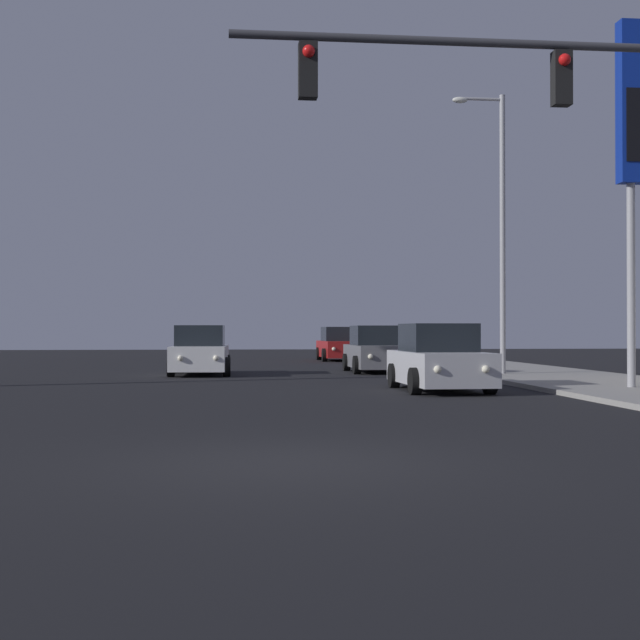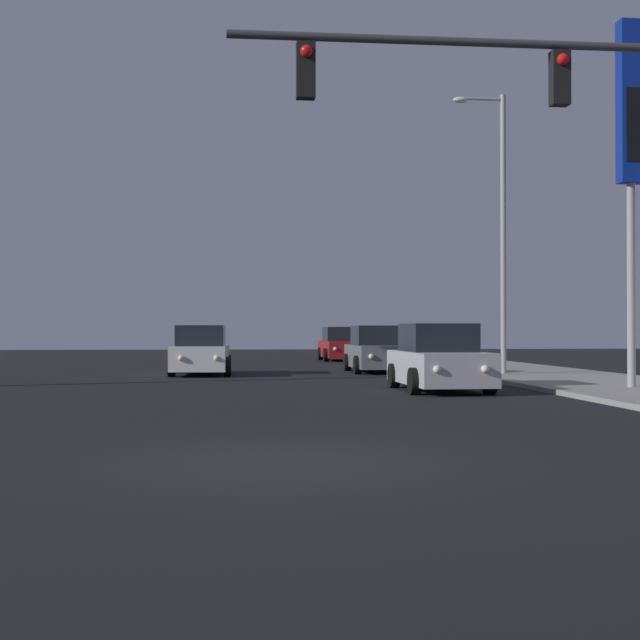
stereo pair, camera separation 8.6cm
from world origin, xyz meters
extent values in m
plane|color=black|center=(0.00, 0.00, 0.00)|extent=(120.00, 120.00, 0.00)
cube|color=silver|center=(-1.56, 20.32, 0.58)|extent=(1.95, 4.26, 0.80)
cube|color=black|center=(-1.56, 20.47, 1.33)|extent=(1.67, 2.05, 0.70)
cylinder|color=black|center=(-2.46, 19.02, 0.32)|extent=(0.24, 0.64, 0.64)
cylinder|color=black|center=(-0.66, 19.02, 0.32)|extent=(0.24, 0.64, 0.64)
cylinder|color=black|center=(-2.46, 21.62, 0.32)|extent=(0.24, 0.64, 0.64)
cylinder|color=black|center=(-0.66, 21.62, 0.32)|extent=(0.24, 0.64, 0.64)
sphere|color=#F2EACC|center=(-2.12, 18.20, 0.63)|extent=(0.18, 0.18, 0.18)
sphere|color=#F2EACC|center=(-1.00, 18.20, 0.63)|extent=(0.18, 0.18, 0.18)
cube|color=maroon|center=(4.96, 33.72, 0.58)|extent=(1.92, 4.25, 0.80)
cube|color=black|center=(4.96, 33.87, 1.33)|extent=(1.66, 2.05, 0.70)
cylinder|color=black|center=(4.06, 32.41, 0.32)|extent=(0.24, 0.64, 0.64)
cylinder|color=black|center=(5.86, 32.41, 0.32)|extent=(0.24, 0.64, 0.64)
cylinder|color=black|center=(4.06, 35.02, 0.32)|extent=(0.24, 0.64, 0.64)
cylinder|color=black|center=(5.86, 35.02, 0.32)|extent=(0.24, 0.64, 0.64)
sphere|color=#F2EACC|center=(4.40, 31.60, 0.63)|extent=(0.18, 0.18, 0.18)
sphere|color=#F2EACC|center=(5.52, 31.60, 0.63)|extent=(0.18, 0.18, 0.18)
cube|color=slate|center=(4.70, 21.43, 0.58)|extent=(1.83, 4.21, 0.80)
cube|color=black|center=(4.70, 21.58, 1.33)|extent=(1.62, 2.01, 0.70)
cylinder|color=black|center=(3.80, 20.13, 0.32)|extent=(0.24, 0.64, 0.64)
cylinder|color=black|center=(5.60, 20.13, 0.32)|extent=(0.24, 0.64, 0.64)
cylinder|color=black|center=(3.80, 22.73, 0.32)|extent=(0.24, 0.64, 0.64)
cylinder|color=black|center=(5.60, 22.73, 0.32)|extent=(0.24, 0.64, 0.64)
sphere|color=#F2EACC|center=(4.14, 19.31, 0.63)|extent=(0.18, 0.18, 0.18)
sphere|color=#F2EACC|center=(5.26, 19.31, 0.63)|extent=(0.18, 0.18, 0.18)
cube|color=#B7B7BC|center=(4.61, 11.61, 0.58)|extent=(1.89, 4.24, 0.80)
cube|color=black|center=(4.61, 11.76, 1.33)|extent=(1.64, 2.04, 0.70)
cylinder|color=black|center=(3.71, 10.31, 0.32)|extent=(0.24, 0.64, 0.64)
cylinder|color=black|center=(5.51, 10.31, 0.32)|extent=(0.24, 0.64, 0.64)
cylinder|color=black|center=(3.71, 12.91, 0.32)|extent=(0.24, 0.64, 0.64)
cylinder|color=black|center=(5.51, 12.91, 0.32)|extent=(0.24, 0.64, 0.64)
sphere|color=#F2EACC|center=(4.05, 9.49, 0.63)|extent=(0.18, 0.18, 0.18)
sphere|color=#F2EACC|center=(5.16, 9.49, 0.63)|extent=(0.18, 0.18, 0.18)
cylinder|color=#38383D|center=(3.54, 3.95, 6.22)|extent=(8.42, 0.14, 0.14)
cube|color=black|center=(4.80, 3.95, 5.67)|extent=(0.30, 0.24, 0.90)
sphere|color=red|center=(4.80, 3.81, 5.94)|extent=(0.20, 0.20, 0.20)
cube|color=black|center=(0.59, 3.95, 5.67)|extent=(0.30, 0.24, 0.90)
sphere|color=red|center=(0.59, 3.81, 5.94)|extent=(0.20, 0.20, 0.20)
cylinder|color=#99999E|center=(8.19, 17.70, 4.62)|extent=(0.18, 0.18, 9.00)
cylinder|color=#99999E|center=(7.49, 17.70, 8.97)|extent=(1.40, 0.10, 0.10)
ellipsoid|color=silver|center=(6.79, 17.70, 8.92)|extent=(0.50, 0.24, 0.20)
cylinder|color=#99999E|center=(9.18, 10.68, 2.62)|extent=(0.20, 0.20, 5.00)
camera|label=1|loc=(-0.73, -10.18, 1.51)|focal=50.00mm
camera|label=2|loc=(-0.64, -10.19, 1.51)|focal=50.00mm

